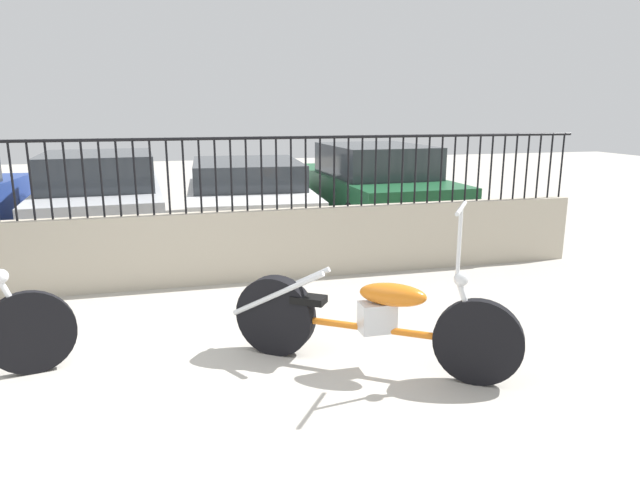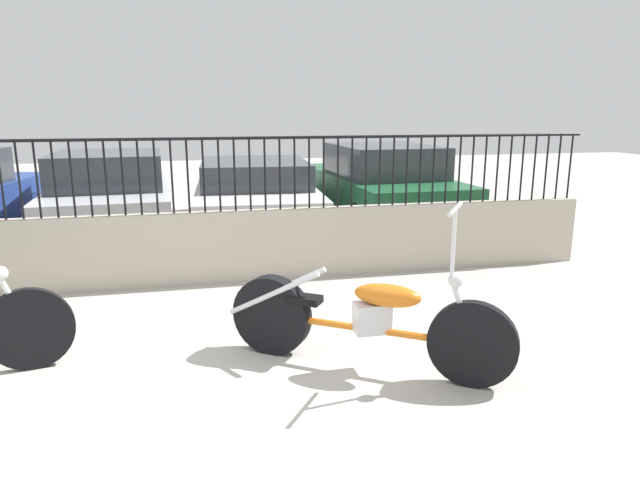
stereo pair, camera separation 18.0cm
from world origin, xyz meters
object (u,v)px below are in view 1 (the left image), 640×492
at_px(car_green, 371,185).
at_px(motorcycle_orange, 355,318).
at_px(car_white, 247,194).
at_px(car_silver, 101,195).

bearing_deg(car_green, motorcycle_orange, 157.53).
height_order(motorcycle_orange, car_white, motorcycle_orange).
bearing_deg(car_white, car_green, -87.49).
bearing_deg(car_silver, car_green, -94.35).
xyz_separation_m(motorcycle_orange, car_silver, (-2.48, 5.60, 0.28)).
bearing_deg(motorcycle_orange, car_white, 125.91).
relative_size(motorcycle_orange, car_silver, 0.48).
xyz_separation_m(car_silver, car_white, (2.33, -0.08, -0.06)).
bearing_deg(motorcycle_orange, car_green, 103.56).
xyz_separation_m(motorcycle_orange, car_green, (2.09, 5.49, 0.31)).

